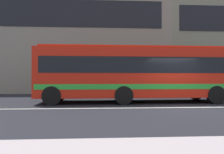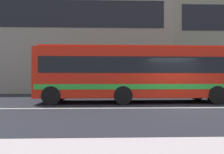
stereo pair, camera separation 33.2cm
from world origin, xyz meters
name	(u,v)px [view 2 (the right image)]	position (x,y,z in m)	size (l,w,h in m)	color
ground_plane	(183,108)	(0.00, 0.00, 0.00)	(160.00, 160.00, 0.00)	#212229
lane_centre_line	(183,108)	(0.00, 0.00, 0.00)	(60.00, 0.16, 0.01)	silver
hedge_row_far	(138,91)	(-1.19, 6.05, 0.43)	(12.45, 1.10, 0.87)	#20521A
apartment_block_left	(57,35)	(-9.23, 13.41, 6.33)	(23.81, 8.73, 12.66)	gray
transit_bus	(132,72)	(-2.11, 2.36, 1.77)	(10.94, 2.68, 3.21)	red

